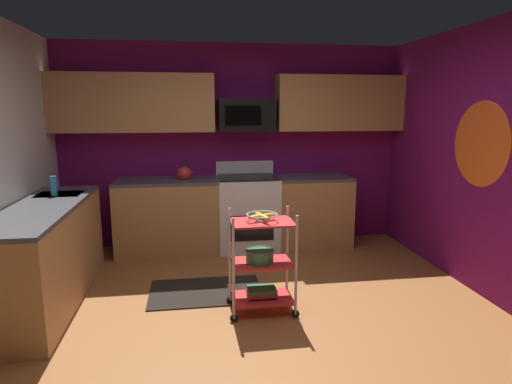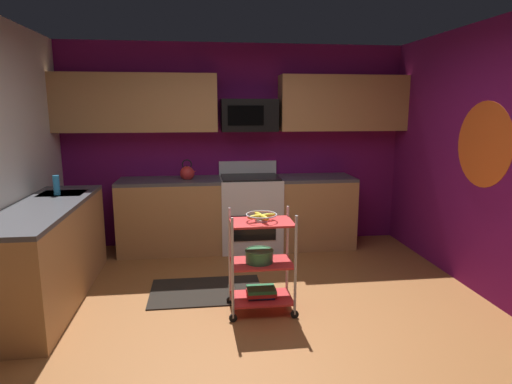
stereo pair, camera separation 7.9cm
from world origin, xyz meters
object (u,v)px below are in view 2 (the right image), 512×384
object	(u,v)px
fruit_bowl	(262,216)
book_stack	(261,292)
oven_range	(250,212)
kettle	(187,173)
microwave	(249,115)
rolling_cart	(261,263)
mixing_bowl_large	(259,256)
dish_soap_bottle	(56,185)

from	to	relation	value
fruit_bowl	book_stack	size ratio (longest dim) A/B	1.05
oven_range	kettle	size ratio (longest dim) A/B	4.17
microwave	book_stack	size ratio (longest dim) A/B	2.69
rolling_cart	microwave	bearing A→B (deg)	86.81
mixing_bowl_large	dish_soap_bottle	world-z (taller)	dish_soap_bottle
fruit_bowl	book_stack	world-z (taller)	fruit_bowl
microwave	mixing_bowl_large	xyz separation A→B (m)	(-0.13, -1.91, -1.18)
oven_range	dish_soap_bottle	bearing A→B (deg)	-157.76
oven_range	kettle	world-z (taller)	kettle
mixing_bowl_large	kettle	world-z (taller)	kettle
fruit_bowl	mixing_bowl_large	distance (m)	0.36
rolling_cart	fruit_bowl	bearing A→B (deg)	-97.13
fruit_bowl	kettle	size ratio (longest dim) A/B	1.03
dish_soap_bottle	rolling_cart	bearing A→B (deg)	-26.01
oven_range	kettle	distance (m)	0.94
rolling_cart	dish_soap_bottle	distance (m)	2.26
kettle	mixing_bowl_large	bearing A→B (deg)	-69.92
mixing_bowl_large	book_stack	xyz separation A→B (m)	(0.02, 0.00, -0.34)
rolling_cart	book_stack	bearing A→B (deg)	-82.87
rolling_cart	mixing_bowl_large	world-z (taller)	rolling_cart
rolling_cart	fruit_bowl	distance (m)	0.42
microwave	mixing_bowl_large	distance (m)	2.25
microwave	book_stack	bearing A→B (deg)	-93.19
fruit_bowl	mixing_bowl_large	size ratio (longest dim) A/B	1.08
microwave	book_stack	xyz separation A→B (m)	(-0.11, -1.91, -1.52)
oven_range	fruit_bowl	distance (m)	1.85
book_stack	oven_range	bearing A→B (deg)	86.61
mixing_bowl_large	book_stack	bearing A→B (deg)	0.00
microwave	book_stack	world-z (taller)	microwave
rolling_cart	dish_soap_bottle	bearing A→B (deg)	153.99
rolling_cart	book_stack	xyz separation A→B (m)	(0.00, -0.00, -0.28)
microwave	rolling_cart	world-z (taller)	microwave
oven_range	book_stack	xyz separation A→B (m)	(-0.11, -1.81, -0.30)
book_stack	dish_soap_bottle	size ratio (longest dim) A/B	1.30
book_stack	mixing_bowl_large	bearing A→B (deg)	-180.00
oven_range	book_stack	size ratio (longest dim) A/B	4.23
kettle	dish_soap_bottle	bearing A→B (deg)	-146.76
microwave	fruit_bowl	distance (m)	2.09
microwave	rolling_cart	xyz separation A→B (m)	(-0.11, -1.91, -1.25)
microwave	mixing_bowl_large	size ratio (longest dim) A/B	2.78
microwave	dish_soap_bottle	distance (m)	2.38
microwave	dish_soap_bottle	world-z (taller)	microwave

